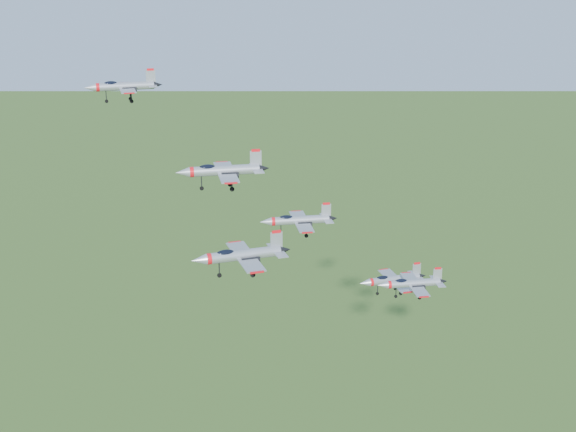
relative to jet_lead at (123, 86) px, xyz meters
name	(u,v)px	position (x,y,z in m)	size (l,w,h in m)	color
jet_lead	(123,86)	(0.00, 0.00, 0.00)	(11.39, 9.47, 3.04)	#9599A1
jet_left_high	(222,170)	(11.67, -10.12, -11.37)	(13.75, 11.55, 3.69)	#9599A1
jet_right_high	(241,255)	(6.07, -35.20, -14.49)	(12.02, 9.93, 3.21)	#9599A1
jet_left_low	(298,220)	(26.02, -4.43, -22.69)	(12.76, 10.76, 3.44)	#9599A1
jet_right_low	(412,283)	(37.56, -21.54, -28.75)	(10.90, 9.20, 2.94)	#9599A1
jet_trail	(392,279)	(39.53, -12.26, -32.19)	(11.79, 9.77, 3.15)	#9599A1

